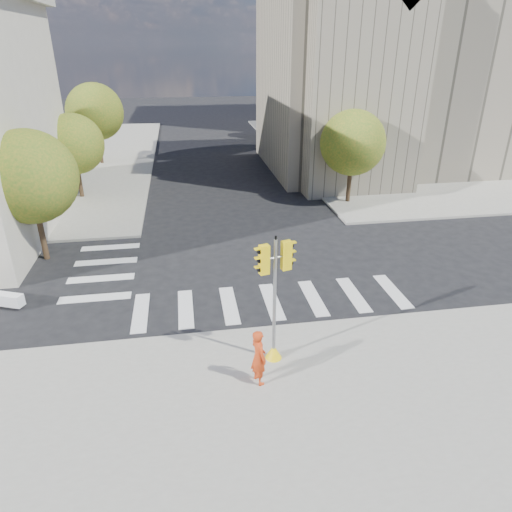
{
  "coord_description": "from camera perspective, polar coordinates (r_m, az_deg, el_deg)",
  "views": [
    {
      "loc": [
        -3.44,
        -18.25,
        9.86
      ],
      "look_at": [
        -0.75,
        -1.86,
        2.1
      ],
      "focal_mm": 32.0,
      "sensor_mm": 36.0,
      "label": 1
    }
  ],
  "objects": [
    {
      "name": "ground",
      "position": [
        21.02,
        1.21,
        -2.93
      ],
      "size": [
        160.0,
        160.0,
        0.0
      ],
      "primitive_type": "plane",
      "color": "black",
      "rests_on": "ground"
    },
    {
      "name": "sidewalk_near",
      "position": [
        12.65,
        11.29,
        -26.28
      ],
      "size": [
        30.0,
        14.0,
        0.15
      ],
      "primitive_type": "cube",
      "color": "gray",
      "rests_on": "ground"
    },
    {
      "name": "sidewalk_far_right",
      "position": [
        51.02,
        18.72,
        12.71
      ],
      "size": [
        28.0,
        40.0,
        0.15
      ],
      "primitive_type": "cube",
      "color": "gray",
      "rests_on": "ground"
    },
    {
      "name": "civic_building",
      "position": [
        42.01,
        18.86,
        20.28
      ],
      "size": [
        26.0,
        16.0,
        19.39
      ],
      "color": "gray",
      "rests_on": "ground"
    },
    {
      "name": "tree_lw_near",
      "position": [
        24.02,
        -26.44,
        8.83
      ],
      "size": [
        4.4,
        4.4,
        6.41
      ],
      "color": "#382616",
      "rests_on": "ground"
    },
    {
      "name": "tree_lw_mid",
      "position": [
        33.57,
        -21.85,
        12.85
      ],
      "size": [
        4.0,
        4.0,
        5.77
      ],
      "color": "#382616",
      "rests_on": "ground"
    },
    {
      "name": "tree_lw_far",
      "position": [
        43.16,
        -19.49,
        16.62
      ],
      "size": [
        4.8,
        4.8,
        6.95
      ],
      "color": "#382616",
      "rests_on": "ground"
    },
    {
      "name": "tree_re_near",
      "position": [
        30.84,
        11.99,
        13.67
      ],
      "size": [
        4.2,
        4.2,
        6.16
      ],
      "color": "#382616",
      "rests_on": "ground"
    },
    {
      "name": "tree_re_mid",
      "position": [
        42.07,
        6.13,
        17.39
      ],
      "size": [
        4.6,
        4.6,
        6.66
      ],
      "color": "#382616",
      "rests_on": "ground"
    },
    {
      "name": "tree_re_far",
      "position": [
        53.72,
        2.64,
        18.61
      ],
      "size": [
        4.0,
        4.0,
        5.88
      ],
      "color": "#382616",
      "rests_on": "ground"
    },
    {
      "name": "lamp_near",
      "position": [
        34.62,
        10.51,
        15.87
      ],
      "size": [
        0.35,
        0.18,
        8.11
      ],
      "color": "black",
      "rests_on": "sidewalk_far_right"
    },
    {
      "name": "lamp_far",
      "position": [
        47.93,
        4.81,
        18.64
      ],
      "size": [
        0.35,
        0.18,
        8.11
      ],
      "color": "black",
      "rests_on": "sidewalk_far_right"
    },
    {
      "name": "traffic_signal",
      "position": [
        14.84,
        2.31,
        -6.75
      ],
      "size": [
        1.08,
        0.56,
        4.48
      ],
      "rotation": [
        0.0,
        0.0,
        0.26
      ],
      "color": "yellow",
      "rests_on": "sidewalk_near"
    },
    {
      "name": "photographer",
      "position": [
        14.38,
        0.33,
        -12.49
      ],
      "size": [
        0.66,
        0.8,
        1.89
      ],
      "primitive_type": "imported",
      "rotation": [
        0.0,
        0.0,
        1.92
      ],
      "color": "red",
      "rests_on": "sidewalk_near"
    }
  ]
}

